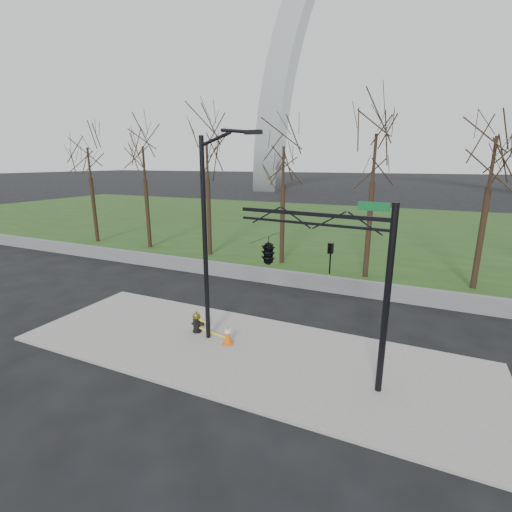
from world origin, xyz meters
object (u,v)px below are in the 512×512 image
at_px(fire_hydrant, 197,322).
at_px(traffic_signal_mast, 288,253).
at_px(traffic_cone, 228,335).
at_px(street_light, 210,227).

relative_size(fire_hydrant, traffic_signal_mast, 0.15).
height_order(traffic_cone, traffic_signal_mast, traffic_signal_mast).
bearing_deg(traffic_signal_mast, traffic_cone, 179.51).
relative_size(fire_hydrant, street_light, 0.11).
bearing_deg(fire_hydrant, traffic_signal_mast, -22.05).
xyz_separation_m(fire_hydrant, street_light, (0.91, -0.21, 4.17)).
bearing_deg(traffic_cone, street_light, 167.40).
distance_m(street_light, traffic_signal_mast, 3.40).
bearing_deg(street_light, fire_hydrant, 163.36).
distance_m(traffic_cone, traffic_signal_mast, 4.47).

